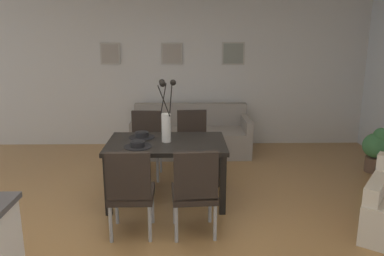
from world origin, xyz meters
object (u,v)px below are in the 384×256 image
dining_table (167,149)px  centerpiece_vase (166,118)px  sofa (191,137)px  framed_picture_center (172,54)px  dining_chair_far_right (192,140)px  dining_chair_near_left (130,189)px  bowl_near_left (138,143)px  framed_picture_left (110,54)px  bowl_near_right (142,134)px  potted_plant (376,148)px  dining_chair_far_left (195,188)px  framed_picture_right (233,53)px  dining_chair_near_right (146,141)px

dining_table → centerpiece_vase: (0.00, 0.00, 0.37)m
sofa → framed_picture_center: 1.50m
dining_chair_far_right → dining_chair_near_left: bearing=-110.3°
dining_chair_far_right → centerpiece_vase: centerpiece_vase is taller
dining_chair_near_left → centerpiece_vase: 1.06m
bowl_near_left → framed_picture_left: bearing=106.2°
dining_table → dining_chair_far_right: size_ratio=1.52×
bowl_near_right → potted_plant: bowl_near_right is taller
dining_table → potted_plant: size_ratio=2.09×
bowl_near_left → bowl_near_right: bearing=90.0°
dining_chair_far_left → potted_plant: bearing=33.4°
framed_picture_center → centerpiece_vase: bearing=-90.0°
sofa → framed_picture_left: size_ratio=5.26×
sofa → dining_chair_far_right: bearing=-89.7°
potted_plant → bowl_near_right: bearing=-168.0°
centerpiece_vase → framed_picture_center: framed_picture_center is taller
dining_table → framed_picture_right: 2.82m
dining_chair_far_right → bowl_near_right: size_ratio=5.41×
dining_chair_near_right → dining_chair_far_right: same height
dining_table → bowl_near_left: bowl_near_left is taller
framed_picture_left → bowl_near_right: bearing=-71.0°
dining_chair_near_left → framed_picture_right: size_ratio=2.32×
dining_table → sofa: size_ratio=0.72×
dining_chair_near_left → framed_picture_center: bearing=84.5°
dining_table → framed_picture_right: bearing=66.0°
bowl_near_left → dining_chair_far_left: bearing=-46.5°
dining_chair_near_left → dining_chair_far_right: bearing=69.7°
dining_chair_near_left → bowl_near_left: size_ratio=5.41×
dining_chair_near_left → framed_picture_left: size_ratio=2.49×
dining_chair_far_left → framed_picture_center: bearing=95.5°
bowl_near_right → framed_picture_center: framed_picture_center is taller
dining_chair_near_left → bowl_near_left: 0.71m
dining_chair_near_right → framed_picture_center: framed_picture_center is taller
dining_chair_far_left → sofa: bearing=89.8°
dining_chair_near_left → dining_chair_far_left: 0.63m
framed_picture_center → framed_picture_right: size_ratio=0.94×
dining_chair_near_left → dining_chair_far_left: (0.63, -0.00, 0.00)m
centerpiece_vase → framed_picture_left: size_ratio=1.99×
dining_chair_far_right → framed_picture_left: (-1.40, 1.53, 1.13)m
dining_table → centerpiece_vase: bearing=55.3°
dining_chair_near_left → bowl_near_right: (0.00, 1.07, 0.27)m
dining_chair_far_right → bowl_near_left: dining_chair_far_right is taller
dining_chair_far_right → framed_picture_right: bearing=64.0°
sofa → framed_picture_left: bearing=159.3°
dining_chair_far_left → dining_chair_near_left: bearing=179.8°
bowl_near_left → framed_picture_center: (0.32, 2.61, 0.86)m
potted_plant → framed_picture_right: bearing=142.1°
dining_chair_far_left → dining_chair_far_right: same height
dining_chair_near_right → potted_plant: dining_chair_near_right is taller
bowl_near_left → dining_table: bearing=33.0°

